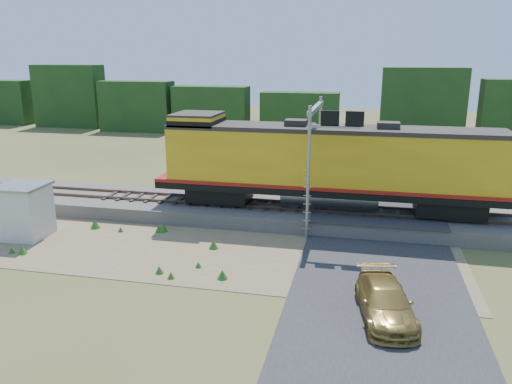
% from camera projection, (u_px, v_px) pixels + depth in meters
% --- Properties ---
extents(ground, '(140.00, 140.00, 0.00)m').
position_uv_depth(ground, '(225.00, 256.00, 23.52)').
color(ground, '#475123').
rests_on(ground, ground).
extents(ballast, '(70.00, 5.00, 0.80)m').
position_uv_depth(ballast, '(254.00, 211.00, 29.06)').
color(ballast, slate).
rests_on(ballast, ground).
extents(rails, '(70.00, 1.54, 0.16)m').
position_uv_depth(rails, '(254.00, 203.00, 28.94)').
color(rails, brown).
rests_on(rails, ballast).
extents(dirt_shoulder, '(26.00, 8.00, 0.03)m').
position_uv_depth(dirt_shoulder, '(189.00, 249.00, 24.40)').
color(dirt_shoulder, '#8C7754').
rests_on(dirt_shoulder, ground).
extents(road, '(7.00, 66.00, 0.86)m').
position_uv_depth(road, '(378.00, 261.00, 22.73)').
color(road, '#38383A').
rests_on(road, ground).
extents(tree_line_north, '(130.00, 3.00, 6.50)m').
position_uv_depth(tree_line_north, '(314.00, 109.00, 58.48)').
color(tree_line_north, '#1A3D16').
rests_on(tree_line_north, ground).
extents(weed_clumps, '(15.00, 6.20, 0.56)m').
position_uv_depth(weed_clumps, '(157.00, 250.00, 24.34)').
color(weed_clumps, '#2B631C').
rests_on(weed_clumps, ground).
extents(locomotive, '(19.56, 2.98, 5.05)m').
position_uv_depth(locomotive, '(325.00, 163.00, 27.41)').
color(locomotive, black).
rests_on(locomotive, rails).
extents(shed, '(2.47, 2.47, 2.81)m').
position_uv_depth(shed, '(24.00, 211.00, 25.71)').
color(shed, silver).
rests_on(shed, ground).
extents(signal_gantry, '(2.70, 6.20, 6.82)m').
position_uv_depth(signal_gantry, '(320.00, 134.00, 26.40)').
color(signal_gantry, gray).
rests_on(signal_gantry, ground).
extents(car, '(2.45, 4.56, 1.26)m').
position_uv_depth(car, '(385.00, 302.00, 17.86)').
color(car, olive).
rests_on(car, ground).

